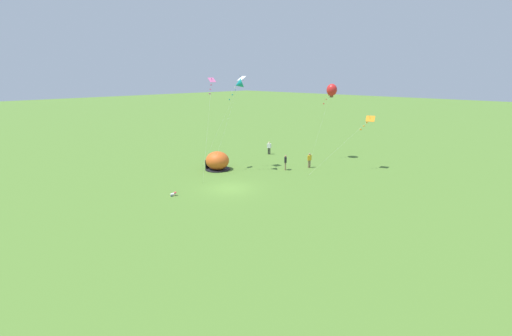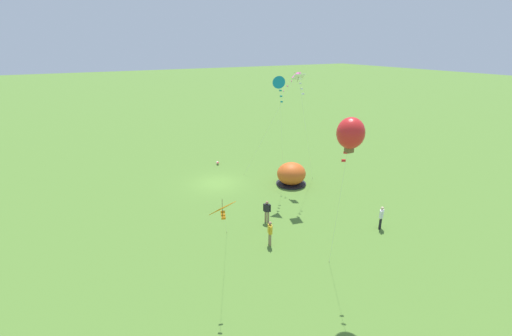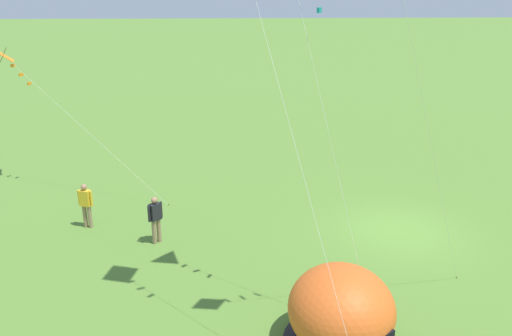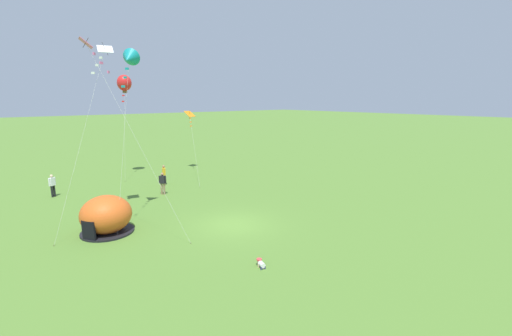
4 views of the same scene
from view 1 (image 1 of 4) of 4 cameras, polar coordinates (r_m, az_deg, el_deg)
The scene contains 11 objects.
ground_plane at distance 32.68m, azimuth -4.35°, elevation -3.41°, with size 300.00×300.00×0.00m, color #517A2D.
popup_tent at distance 39.03m, azimuth -6.46°, elevation 1.16°, with size 2.81×2.81×2.10m.
toddler_crawling at distance 31.45m, azimuth -13.61°, elevation -4.23°, with size 0.34×0.55×0.32m.
person_watching_sky at distance 46.41m, azimuth 2.20°, elevation 3.47°, with size 0.52×0.40×1.72m.
person_far_back at distance 38.75m, azimuth 4.93°, elevation 1.05°, with size 0.44×0.45×1.72m.
person_strolling at distance 40.07m, azimuth 8.90°, elevation 1.40°, with size 0.34×0.57×1.72m.
kite_red at distance 44.00m, azimuth 12.52°, elevation 12.59°, with size 1.94×2.71×9.39m.
kite_teal at distance 36.97m, azimuth -2.88°, elevation 13.77°, with size 2.88×3.02×10.10m.
kite_pink at distance 37.66m, azimuth -7.46°, elevation 13.64°, with size 3.42×4.49×10.16m.
kite_white at distance 38.54m, azimuth -2.77°, elevation 14.14°, with size 4.59×3.13×10.43m.
kite_orange at distance 40.22m, azimuth 18.23°, elevation 7.51°, with size 3.72×7.50×6.09m.
Camera 1 is at (23.19, -20.53, 10.44)m, focal length 24.00 mm.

